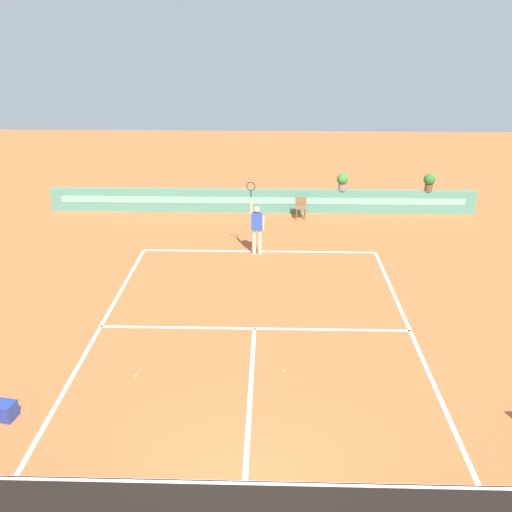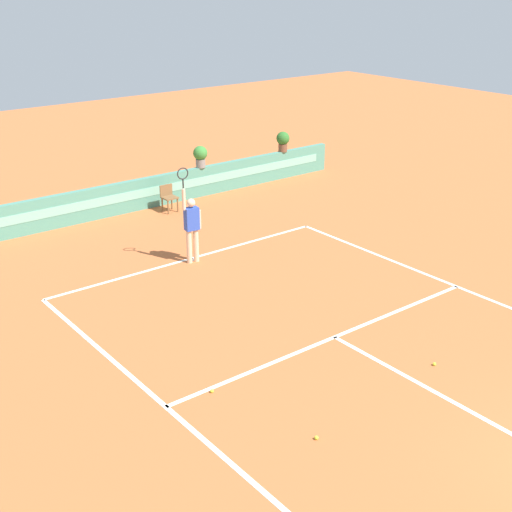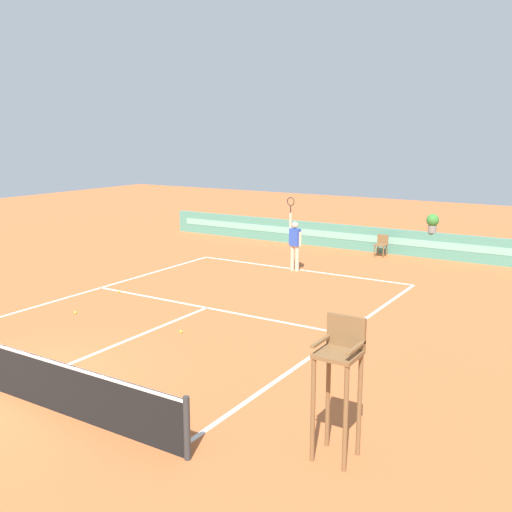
{
  "view_description": "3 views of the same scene",
  "coord_description": "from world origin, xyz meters",
  "px_view_note": "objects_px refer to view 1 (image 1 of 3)",
  "views": [
    {
      "loc": [
        0.41,
        -6.78,
        7.53
      ],
      "look_at": [
        -0.03,
        9.03,
        1.0
      ],
      "focal_mm": 39.86,
      "sensor_mm": 36.0,
      "label": 1
    },
    {
      "loc": [
        -9.28,
        -2.78,
        7.13
      ],
      "look_at": [
        -0.03,
        9.03,
        1.0
      ],
      "focal_mm": 49.2,
      "sensor_mm": 36.0,
      "label": 2
    },
    {
      "loc": [
        9.47,
        -6.21,
        4.73
      ],
      "look_at": [
        -0.03,
        9.03,
        1.0
      ],
      "focal_mm": 41.43,
      "sensor_mm": 36.0,
      "label": 3
    }
  ],
  "objects_px": {
    "tennis_ball_near_baseline": "(133,328)",
    "tennis_ball_mid_court": "(283,371)",
    "potted_plant_far_right": "(429,181)",
    "tennis_player": "(257,225)",
    "ball_kid_chair": "(301,207)",
    "tennis_ball_by_sideline": "(136,376)",
    "potted_plant_right": "(342,181)"
  },
  "relations": [
    {
      "from": "tennis_ball_mid_court",
      "to": "potted_plant_far_right",
      "type": "height_order",
      "value": "potted_plant_far_right"
    },
    {
      "from": "ball_kid_chair",
      "to": "potted_plant_far_right",
      "type": "relative_size",
      "value": 1.17
    },
    {
      "from": "potted_plant_right",
      "to": "potted_plant_far_right",
      "type": "height_order",
      "value": "same"
    },
    {
      "from": "ball_kid_chair",
      "to": "tennis_ball_by_sideline",
      "type": "xyz_separation_m",
      "value": [
        -4.28,
        -11.57,
        -0.44
      ]
    },
    {
      "from": "potted_plant_far_right",
      "to": "tennis_ball_mid_court",
      "type": "bearing_deg",
      "value": -117.45
    },
    {
      "from": "ball_kid_chair",
      "to": "tennis_ball_by_sideline",
      "type": "relative_size",
      "value": 12.5
    },
    {
      "from": "tennis_ball_mid_court",
      "to": "tennis_ball_by_sideline",
      "type": "bearing_deg",
      "value": -175.01
    },
    {
      "from": "tennis_player",
      "to": "potted_plant_far_right",
      "type": "height_order",
      "value": "tennis_player"
    },
    {
      "from": "potted_plant_right",
      "to": "potted_plant_far_right",
      "type": "distance_m",
      "value": 3.6
    },
    {
      "from": "tennis_ball_near_baseline",
      "to": "potted_plant_far_right",
      "type": "distance_m",
      "value": 14.42
    },
    {
      "from": "tennis_ball_near_baseline",
      "to": "tennis_ball_mid_court",
      "type": "bearing_deg",
      "value": -25.67
    },
    {
      "from": "ball_kid_chair",
      "to": "potted_plant_far_right",
      "type": "xyz_separation_m",
      "value": [
        5.34,
        0.73,
        0.93
      ]
    },
    {
      "from": "ball_kid_chair",
      "to": "potted_plant_right",
      "type": "xyz_separation_m",
      "value": [
        1.74,
        0.73,
        0.93
      ]
    },
    {
      "from": "ball_kid_chair",
      "to": "tennis_ball_near_baseline",
      "type": "height_order",
      "value": "ball_kid_chair"
    },
    {
      "from": "tennis_ball_mid_court",
      "to": "potted_plant_right",
      "type": "xyz_separation_m",
      "value": [
        2.64,
        12.01,
        1.38
      ]
    },
    {
      "from": "tennis_ball_near_baseline",
      "to": "tennis_ball_mid_court",
      "type": "relative_size",
      "value": 1.0
    },
    {
      "from": "tennis_player",
      "to": "potted_plant_far_right",
      "type": "relative_size",
      "value": 3.57
    },
    {
      "from": "tennis_player",
      "to": "tennis_ball_mid_court",
      "type": "relative_size",
      "value": 38.01
    },
    {
      "from": "potted_plant_right",
      "to": "potted_plant_far_right",
      "type": "relative_size",
      "value": 1.0
    },
    {
      "from": "tennis_ball_near_baseline",
      "to": "tennis_ball_by_sideline",
      "type": "height_order",
      "value": "same"
    },
    {
      "from": "tennis_ball_mid_court",
      "to": "tennis_ball_by_sideline",
      "type": "distance_m",
      "value": 3.39
    },
    {
      "from": "tennis_ball_by_sideline",
      "to": "potted_plant_far_right",
      "type": "height_order",
      "value": "potted_plant_far_right"
    },
    {
      "from": "potted_plant_far_right",
      "to": "tennis_ball_by_sideline",
      "type": "bearing_deg",
      "value": -128.01
    },
    {
      "from": "tennis_ball_mid_court",
      "to": "tennis_ball_by_sideline",
      "type": "height_order",
      "value": "same"
    },
    {
      "from": "tennis_ball_near_baseline",
      "to": "potted_plant_far_right",
      "type": "xyz_separation_m",
      "value": [
        10.18,
        10.11,
        1.38
      ]
    },
    {
      "from": "tennis_ball_mid_court",
      "to": "potted_plant_right",
      "type": "relative_size",
      "value": 0.09
    },
    {
      "from": "tennis_player",
      "to": "tennis_ball_mid_court",
      "type": "distance_m",
      "value": 7.41
    },
    {
      "from": "tennis_ball_by_sideline",
      "to": "potted_plant_far_right",
      "type": "xyz_separation_m",
      "value": [
        9.62,
        12.31,
        1.38
      ]
    },
    {
      "from": "tennis_ball_by_sideline",
      "to": "potted_plant_far_right",
      "type": "distance_m",
      "value": 15.68
    },
    {
      "from": "tennis_player",
      "to": "ball_kid_chair",
      "type": "bearing_deg",
      "value": 66.75
    },
    {
      "from": "tennis_ball_by_sideline",
      "to": "potted_plant_right",
      "type": "xyz_separation_m",
      "value": [
        6.02,
        12.31,
        1.38
      ]
    },
    {
      "from": "tennis_ball_mid_court",
      "to": "tennis_ball_near_baseline",
      "type": "bearing_deg",
      "value": 154.33
    }
  ]
}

